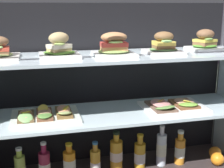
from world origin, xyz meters
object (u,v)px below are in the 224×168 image
Objects in this scene: plated_roll_sandwich_far_left at (59,49)px; open_sandwich_tray_mid_left at (173,106)px; juice_bottle_front_fourth at (95,162)px; juice_bottle_back_left at (116,154)px; plated_roll_sandwich_center at (113,47)px; orange_fruit_near_left_post at (217,159)px; juice_bottle_tucked_behind at (161,149)px; orange_fruit_beside_bottles at (215,152)px; open_sandwich_tray_left_of_center at (46,115)px; plated_roll_sandwich_near_left_corner at (205,42)px; juice_bottle_back_center at (45,166)px; plated_roll_sandwich_near_right_corner at (164,45)px; juice_bottle_near_post at (180,150)px; juice_bottle_back_right at (140,155)px; juice_bottle_front_middle at (70,164)px.

plated_roll_sandwich_far_left is 0.69m from open_sandwich_tray_mid_left.
plated_roll_sandwich_far_left is at bearing 177.79° from open_sandwich_tray_mid_left.
juice_bottle_back_left is (0.13, 0.03, 0.02)m from juice_bottle_front_fourth.
plated_roll_sandwich_center reaches higher than orange_fruit_near_left_post.
orange_fruit_beside_bottles is at bearing -1.42° from juice_bottle_tucked_behind.
juice_bottle_tucked_behind is (0.58, 0.04, -0.62)m from plated_roll_sandwich_far_left.
open_sandwich_tray_mid_left is (0.68, -0.02, 0.00)m from open_sandwich_tray_left_of_center.
plated_roll_sandwich_far_left is at bearing -177.06° from plated_roll_sandwich_near_left_corner.
plated_roll_sandwich_near_right_corner is at bearing -2.70° from juice_bottle_back_center.
juice_bottle_near_post is (0.14, 0.03, -0.64)m from plated_roll_sandwich_near_right_corner.
juice_bottle_front_fourth is at bearing -166.98° from juice_bottle_back_left.
orange_fruit_beside_bottles is (1.01, 0.03, -0.35)m from open_sandwich_tray_left_of_center.
juice_bottle_back_right reaches higher than orange_fruit_beside_bottles.
juice_bottle_back_right is 0.98× the size of juice_bottle_near_post.
juice_bottle_tucked_behind is at bearing 174.30° from juice_bottle_near_post.
juice_bottle_back_left is 1.15× the size of juice_bottle_back_right.
juice_bottle_back_left is (0.38, 0.05, -0.29)m from open_sandwich_tray_left_of_center.
plated_roll_sandwich_center is 0.82× the size of juice_bottle_tucked_behind.
juice_bottle_front_middle is at bearing 175.48° from orange_fruit_near_left_post.
open_sandwich_tray_mid_left is at bearing 1.18° from plated_roll_sandwich_center.
orange_fruit_near_left_post is (0.90, -0.05, -0.68)m from plated_roll_sandwich_far_left.
juice_bottle_front_fourth is at bearing 5.38° from plated_roll_sandwich_far_left.
orange_fruit_near_left_post is at bearing -11.25° from juice_bottle_back_right.
juice_bottle_front_fourth is at bearing 174.97° from orange_fruit_near_left_post.
juice_bottle_near_post is 2.77× the size of orange_fruit_beside_bottles.
plated_roll_sandwich_far_left is 1.15m from orange_fruit_beside_bottles.
plated_roll_sandwich_far_left reaches higher than juice_bottle_back_right.
plated_roll_sandwich_near_right_corner is at bearing 0.30° from plated_roll_sandwich_far_left.
orange_fruit_beside_bottles is (0.93, 0.03, -0.68)m from plated_roll_sandwich_far_left.
plated_roll_sandwich_near_right_corner reaches higher than juice_bottle_front_fourth.
juice_bottle_back_center reaches higher than orange_fruit_near_left_post.
juice_bottle_near_post is 0.25m from orange_fruit_beside_bottles.
plated_roll_sandwich_near_left_corner reaches higher than orange_fruit_near_left_post.
plated_roll_sandwich_near_left_corner is 1.01m from juice_bottle_front_middle.
open_sandwich_tray_left_of_center is 1.53× the size of juice_bottle_back_center.
orange_fruit_beside_bottles is at bearing 1.99° from plated_roll_sandwich_far_left.
plated_roll_sandwich_far_left is 0.55m from plated_roll_sandwich_near_right_corner.
juice_bottle_back_left reaches higher than juice_bottle_front_fourth.
juice_bottle_back_center is 1.00m from orange_fruit_near_left_post.
plated_roll_sandwich_far_left is 0.97× the size of plated_roll_sandwich_center.
plated_roll_sandwich_far_left is 0.27m from plated_roll_sandwich_center.
plated_roll_sandwich_far_left is 1.13× the size of plated_roll_sandwich_near_left_corner.
plated_roll_sandwich_center is 1.08× the size of plated_roll_sandwich_near_right_corner.
plated_roll_sandwich_near_left_corner is 0.40m from open_sandwich_tray_mid_left.
juice_bottle_near_post is at bearing 2.36° from open_sandwich_tray_left_of_center.
juice_bottle_back_right reaches higher than juice_bottle_front_fourth.
plated_roll_sandwich_center is 0.74m from juice_bottle_back_center.
plated_roll_sandwich_far_left is 0.82× the size of juice_bottle_back_left.
plated_roll_sandwich_center reaches higher than juice_bottle_near_post.
plated_roll_sandwich_center is 0.96m from orange_fruit_beside_bottles.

